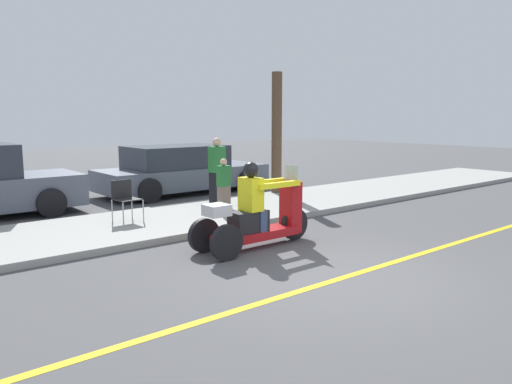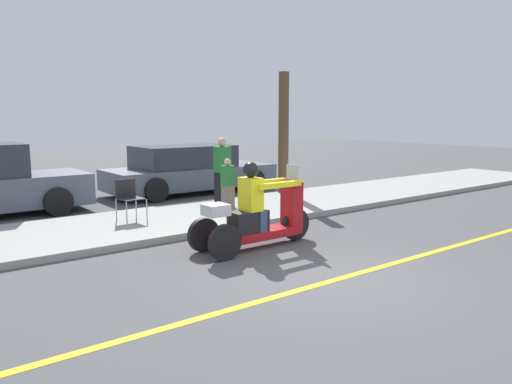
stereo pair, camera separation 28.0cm
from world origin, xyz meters
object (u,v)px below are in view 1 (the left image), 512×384
object	(u,v)px
spectator_by_tree	(217,172)
tree_trunk	(277,133)
spectator_mid_group	(224,186)
parked_car_lot_far	(181,170)
motorcycle_trike	(256,217)
folding_chair_set_back	(125,196)

from	to	relation	value
spectator_by_tree	tree_trunk	xyz separation A→B (m)	(2.29, 0.46, 0.86)
spectator_mid_group	parked_car_lot_far	bearing A→B (deg)	73.29
tree_trunk	motorcycle_trike	bearing A→B (deg)	-135.24
parked_car_lot_far	motorcycle_trike	bearing A→B (deg)	-109.66
folding_chair_set_back	spectator_mid_group	bearing A→B (deg)	-12.46
folding_chair_set_back	parked_car_lot_far	size ratio (longest dim) A/B	0.17
motorcycle_trike	spectator_mid_group	xyz separation A→B (m)	(1.07, 2.42, 0.16)
motorcycle_trike	tree_trunk	bearing A→B (deg)	44.76
spectator_by_tree	tree_trunk	size ratio (longest dim) A/B	0.49
spectator_by_tree	parked_car_lot_far	bearing A→B (deg)	77.25
parked_car_lot_far	tree_trunk	distance (m)	2.98
spectator_by_tree	folding_chair_set_back	distance (m)	2.62
motorcycle_trike	spectator_mid_group	size ratio (longest dim) A/B	1.96
folding_chair_set_back	parked_car_lot_far	bearing A→B (deg)	44.60
motorcycle_trike	tree_trunk	xyz separation A→B (m)	(3.84, 3.81, 1.22)
motorcycle_trike	parked_car_lot_far	size ratio (longest dim) A/B	0.47
folding_chair_set_back	tree_trunk	xyz separation A→B (m)	(4.86, 0.92, 1.12)
folding_chair_set_back	tree_trunk	bearing A→B (deg)	10.74
folding_chair_set_back	motorcycle_trike	bearing A→B (deg)	-70.46
tree_trunk	spectator_mid_group	bearing A→B (deg)	-153.43
spectator_by_tree	parked_car_lot_far	size ratio (longest dim) A/B	0.32
motorcycle_trike	folding_chair_set_back	distance (m)	3.06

